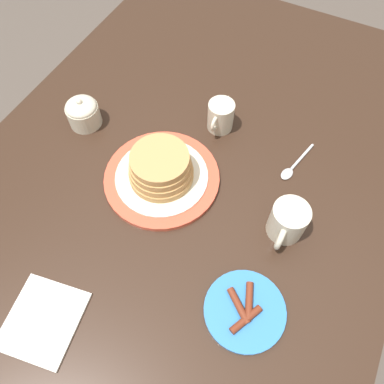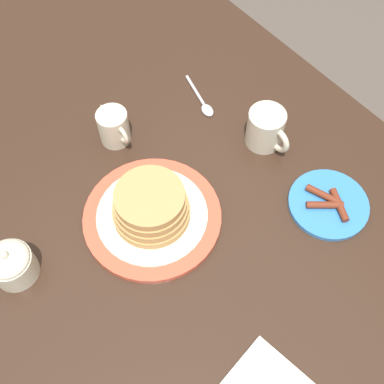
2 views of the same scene
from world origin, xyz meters
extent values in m
plane|color=#51473F|center=(0.00, 0.00, 0.00)|extent=(8.00, 8.00, 0.00)
cube|color=#332116|center=(0.00, 0.00, 0.72)|extent=(1.49, 0.99, 0.03)
cube|color=#332116|center=(-0.69, -0.44, 0.35)|extent=(0.07, 0.07, 0.70)
cube|color=#332116|center=(-0.69, 0.44, 0.35)|extent=(0.07, 0.07, 0.70)
cylinder|color=#DB5138|center=(0.04, -0.04, 0.74)|extent=(0.27, 0.27, 0.01)
cylinder|color=beige|center=(0.04, -0.04, 0.75)|extent=(0.21, 0.21, 0.00)
cylinder|color=tan|center=(0.04, -0.04, 0.76)|extent=(0.15, 0.15, 0.02)
cylinder|color=tan|center=(0.04, -0.04, 0.78)|extent=(0.14, 0.14, 0.02)
cylinder|color=tan|center=(0.04, -0.04, 0.79)|extent=(0.14, 0.14, 0.02)
cylinder|color=tan|center=(0.04, -0.04, 0.81)|extent=(0.13, 0.13, 0.02)
cylinder|color=#337AC6|center=(0.23, 0.25, 0.74)|extent=(0.16, 0.16, 0.01)
cylinder|color=maroon|center=(0.21, 0.25, 0.75)|extent=(0.07, 0.04, 0.01)
cylinder|color=maroon|center=(0.24, 0.25, 0.75)|extent=(0.07, 0.04, 0.01)
cylinder|color=maroon|center=(0.23, 0.23, 0.75)|extent=(0.06, 0.06, 0.01)
cylinder|color=beige|center=(0.03, 0.25, 0.77)|extent=(0.08, 0.08, 0.08)
torus|color=beige|center=(0.07, 0.25, 0.77)|extent=(0.06, 0.01, 0.06)
cylinder|color=#472819|center=(0.03, 0.25, 0.81)|extent=(0.07, 0.07, 0.00)
cylinder|color=beige|center=(-0.17, 0.01, 0.77)|extent=(0.06, 0.06, 0.08)
cone|color=beige|center=(-0.20, 0.01, 0.80)|extent=(0.03, 0.03, 0.04)
torus|color=beige|center=(-0.14, 0.01, 0.78)|extent=(0.04, 0.01, 0.04)
cylinder|color=beige|center=(-0.03, -0.30, 0.76)|extent=(0.08, 0.08, 0.06)
ellipsoid|color=beige|center=(-0.03, -0.30, 0.79)|extent=(0.08, 0.08, 0.03)
sphere|color=beige|center=(-0.03, -0.30, 0.81)|extent=(0.01, 0.01, 0.01)
cube|color=silver|center=(0.42, -0.09, 0.74)|extent=(0.17, 0.16, 0.01)
cylinder|color=silver|center=(-0.17, 0.23, 0.74)|extent=(0.09, 0.03, 0.01)
ellipsoid|color=silver|center=(-0.11, 0.21, 0.74)|extent=(0.04, 0.03, 0.01)
camera|label=1|loc=(0.42, 0.23, 1.47)|focal=35.00mm
camera|label=2|loc=(0.43, -0.25, 1.56)|focal=45.00mm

